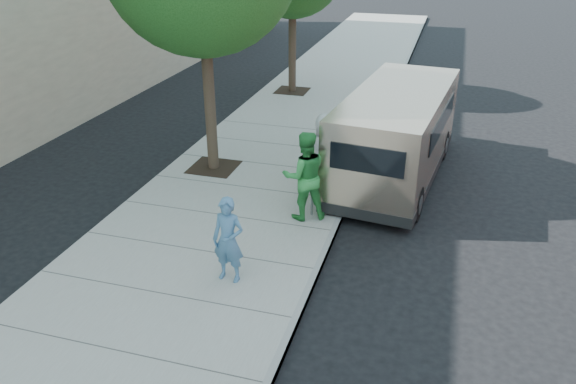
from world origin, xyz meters
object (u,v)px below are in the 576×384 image
object	(u,v)px
van	(397,133)
person_officer	(228,240)
parking_meter	(312,173)
person_striped_polo	(335,167)
person_gray_shirt	(324,152)
person_green_shirt	(305,176)

from	to	relation	value
van	person_officer	xyz separation A→B (m)	(-2.32, -5.67, -0.26)
parking_meter	person_officer	world-z (taller)	person_officer
van	person_striped_polo	bearing A→B (deg)	-109.85
van	person_gray_shirt	size ratio (longest dim) A/B	3.44
parking_meter	van	distance (m)	3.23
van	person_officer	distance (m)	6.13
person_green_shirt	person_striped_polo	size ratio (longest dim) A/B	1.06
parking_meter	person_green_shirt	xyz separation A→B (m)	(-0.14, -0.14, -0.01)
person_green_shirt	person_striped_polo	bearing A→B (deg)	-150.06
van	person_striped_polo	xyz separation A→B (m)	(-1.11, -2.26, -0.14)
person_striped_polo	person_green_shirt	bearing A→B (deg)	27.40
van	person_gray_shirt	bearing A→B (deg)	-130.48
parking_meter	person_green_shirt	distance (m)	0.20
parking_meter	person_officer	xyz separation A→B (m)	(-0.83, -2.80, -0.19)
van	person_striped_polo	world-z (taller)	van
person_green_shirt	person_gray_shirt	distance (m)	1.56
person_striped_polo	van	bearing A→B (deg)	-144.70
parking_meter	person_striped_polo	xyz separation A→B (m)	(0.37, 0.61, -0.07)
person_gray_shirt	person_striped_polo	bearing A→B (deg)	94.58
person_green_shirt	person_gray_shirt	size ratio (longest dim) A/B	1.06
parking_meter	person_officer	distance (m)	2.92
parking_meter	person_officer	bearing A→B (deg)	-100.85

